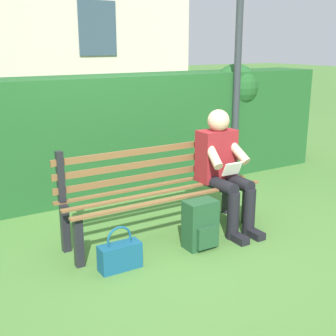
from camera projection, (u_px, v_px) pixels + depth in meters
name	position (u px, v px, depth m)	size (l,w,h in m)	color
ground	(163.00, 236.00, 4.38)	(60.00, 60.00, 0.00)	#477533
park_bench	(158.00, 188.00, 4.32)	(1.99, 0.50, 0.92)	black
person_seated	(223.00, 167.00, 4.45)	(0.44, 0.73, 1.19)	maroon
hedge_backdrop	(113.00, 132.00, 5.59)	(6.31, 0.78, 1.55)	#1E5123
backpack	(200.00, 225.00, 4.08)	(0.29, 0.26, 0.45)	#1E4728
handbag	(120.00, 255.00, 3.71)	(0.35, 0.14, 0.38)	navy
lamp_post	(239.00, 20.00, 5.73)	(0.30, 0.30, 3.11)	#2D3338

